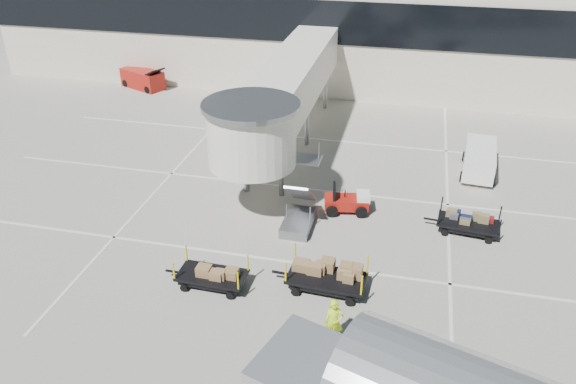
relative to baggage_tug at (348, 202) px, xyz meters
name	(u,v)px	position (x,y,z in m)	size (l,w,h in m)	color
ground	(305,293)	(-0.80, -7.12, -0.55)	(140.00, 140.00, 0.00)	#B6B2A3
lane_markings	(327,188)	(-1.46, 2.21, -0.54)	(40.00, 30.00, 0.02)	silver
terminal	(373,32)	(-1.15, 22.82, 3.55)	(64.00, 12.11, 15.20)	silver
jet_bridge	(282,95)	(-4.77, 5.14, 3.73)	(5.70, 20.40, 6.03)	white
baggage_tug	(348,202)	(0.00, 0.00, 0.00)	(2.48, 1.82, 1.52)	#9D160E
suitcase_cart	(468,224)	(6.06, -0.71, -0.04)	(3.68, 1.78, 1.42)	black
box_cart_near	(326,277)	(-0.02, -6.67, 0.08)	(4.13, 1.83, 1.60)	black
box_cart_far	(211,276)	(-4.82, -7.58, -0.04)	(3.66, 1.53, 1.43)	black
ground_worker	(334,322)	(0.80, -9.66, 0.41)	(0.70, 0.46, 1.93)	#C1ED18
minivan	(480,157)	(6.97, 6.32, 0.42)	(2.18, 4.40, 1.62)	white
belt_loader	(143,79)	(-19.47, 16.08, 0.20)	(4.36, 3.06, 1.98)	#9D160E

